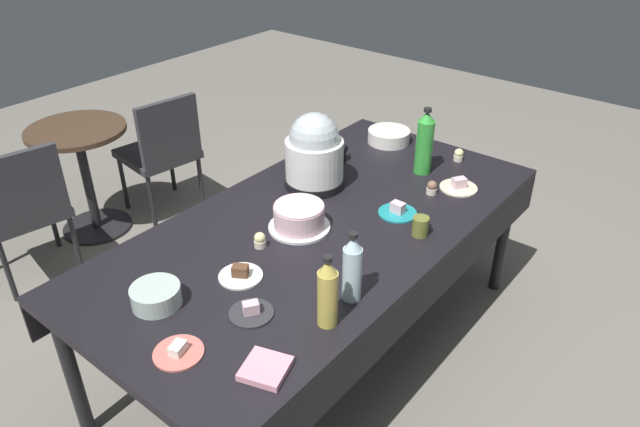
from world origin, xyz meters
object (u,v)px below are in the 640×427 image
object	(u,v)px
soda_bottle_ginger_ale	(328,293)
ceramic_snack_bowl	(389,136)
glass_salad_bowl	(156,296)
dessert_plate_coral	(178,352)
maroon_chair_right	(162,148)
maroon_chair_left	(23,205)
soda_bottle_water	(352,269)
dessert_plate_teal	(398,211)
dessert_plate_cream	(459,186)
cupcake_rose	(260,240)
slow_cooker	(314,153)
potluck_table	(320,235)
frosted_layer_cake	(299,217)
dessert_plate_white	(241,274)
dessert_plate_charcoal	(251,311)
cupcake_cocoa	(432,188)
coffee_mug_olive	(421,226)
coffee_mug_black	(339,154)
round_cafe_table	(83,161)
soda_bottle_lime_soda	(425,143)
cupcake_berry	(459,155)

from	to	relation	value
soda_bottle_ginger_ale	ceramic_snack_bowl	bearing A→B (deg)	25.34
glass_salad_bowl	ceramic_snack_bowl	xyz separation A→B (m)	(1.71, 0.12, -0.00)
dessert_plate_coral	maroon_chair_right	world-z (taller)	maroon_chair_right
dessert_plate_coral	maroon_chair_left	size ratio (longest dim) A/B	0.20
dessert_plate_coral	maroon_chair_left	distance (m)	1.84
dessert_plate_coral	soda_bottle_water	bearing A→B (deg)	-24.69
dessert_plate_teal	soda_bottle_water	size ratio (longest dim) A/B	0.62
dessert_plate_cream	cupcake_rose	xyz separation A→B (m)	(-0.97, 0.41, 0.02)
slow_cooker	soda_bottle_water	size ratio (longest dim) A/B	1.32
potluck_table	frosted_layer_cake	bearing A→B (deg)	152.58
potluck_table	frosted_layer_cake	size ratio (longest dim) A/B	8.12
dessert_plate_white	dessert_plate_charcoal	bearing A→B (deg)	-125.08
dessert_plate_cream	dessert_plate_coral	distance (m)	1.59
dessert_plate_white	cupcake_cocoa	xyz separation A→B (m)	(1.04, -0.24, 0.02)
cupcake_rose	maroon_chair_left	bearing A→B (deg)	99.64
frosted_layer_cake	ceramic_snack_bowl	bearing A→B (deg)	10.90
dessert_plate_coral	coffee_mug_olive	size ratio (longest dim) A/B	1.52
cupcake_cocoa	coffee_mug_olive	xyz separation A→B (m)	(-0.34, -0.14, 0.01)
glass_salad_bowl	coffee_mug_olive	distance (m)	1.12
cupcake_rose	glass_salad_bowl	bearing A→B (deg)	175.72
coffee_mug_black	coffee_mug_olive	world-z (taller)	same
glass_salad_bowl	round_cafe_table	size ratio (longest dim) A/B	0.25
slow_cooker	dessert_plate_coral	distance (m)	1.24
potluck_table	cupcake_rose	world-z (taller)	cupcake_rose
maroon_chair_right	maroon_chair_left	bearing A→B (deg)	179.97
soda_bottle_lime_soda	coffee_mug_olive	world-z (taller)	soda_bottle_lime_soda
soda_bottle_water	dessert_plate_coral	bearing A→B (deg)	155.31
frosted_layer_cake	dessert_plate_coral	bearing A→B (deg)	-167.28
soda_bottle_ginger_ale	coffee_mug_olive	world-z (taller)	soda_bottle_ginger_ale
frosted_layer_cake	dessert_plate_white	world-z (taller)	frosted_layer_cake
dessert_plate_white	round_cafe_table	bearing A→B (deg)	76.66
dessert_plate_charcoal	coffee_mug_black	bearing A→B (deg)	23.19
ceramic_snack_bowl	cupcake_cocoa	distance (m)	0.61
soda_bottle_lime_soda	glass_salad_bowl	bearing A→B (deg)	171.96
ceramic_snack_bowl	soda_bottle_water	distance (m)	1.40
dessert_plate_cream	maroon_chair_left	world-z (taller)	maroon_chair_left
coffee_mug_olive	round_cafe_table	bearing A→B (deg)	96.30
glass_salad_bowl	soda_bottle_lime_soda	size ratio (longest dim) A/B	0.53
potluck_table	soda_bottle_water	size ratio (longest dim) A/B	7.77
coffee_mug_black	frosted_layer_cake	bearing A→B (deg)	-157.15
dessert_plate_white	soda_bottle_ginger_ale	size ratio (longest dim) A/B	0.61
dessert_plate_white	dessert_plate_cream	distance (m)	1.21
frosted_layer_cake	round_cafe_table	bearing A→B (deg)	88.83
cupcake_berry	soda_bottle_water	bearing A→B (deg)	-169.75
dessert_plate_coral	cupcake_berry	bearing A→B (deg)	-1.20
ceramic_snack_bowl	dessert_plate_white	size ratio (longest dim) A/B	1.37
dessert_plate_charcoal	round_cafe_table	world-z (taller)	dessert_plate_charcoal
dessert_plate_coral	dessert_plate_charcoal	bearing A→B (deg)	-9.39
frosted_layer_cake	round_cafe_table	xyz separation A→B (m)	(0.04, 1.82, -0.31)
dessert_plate_cream	dessert_plate_coral	world-z (taller)	dessert_plate_cream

